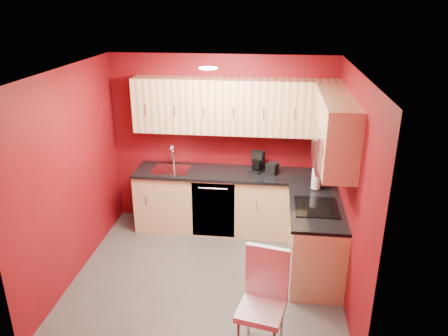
% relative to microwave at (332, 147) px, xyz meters
% --- Properties ---
extents(floor, '(3.20, 3.20, 0.00)m').
position_rel_microwave_xyz_m(floor, '(-1.39, -0.20, -1.66)').
color(floor, '#494744').
rests_on(floor, ground).
extents(ceiling, '(3.20, 3.20, 0.00)m').
position_rel_microwave_xyz_m(ceiling, '(-1.39, -0.20, 0.84)').
color(ceiling, white).
rests_on(ceiling, wall_back).
extents(wall_back, '(3.20, 0.00, 3.20)m').
position_rel_microwave_xyz_m(wall_back, '(-1.39, 1.30, -0.41)').
color(wall_back, maroon).
rests_on(wall_back, floor).
extents(wall_front, '(3.20, 0.00, 3.20)m').
position_rel_microwave_xyz_m(wall_front, '(-1.39, -1.70, -0.41)').
color(wall_front, maroon).
rests_on(wall_front, floor).
extents(wall_left, '(0.00, 3.00, 3.00)m').
position_rel_microwave_xyz_m(wall_left, '(-2.99, -0.20, -0.41)').
color(wall_left, maroon).
rests_on(wall_left, floor).
extents(wall_right, '(0.00, 3.00, 3.00)m').
position_rel_microwave_xyz_m(wall_right, '(0.21, -0.20, -0.41)').
color(wall_right, maroon).
rests_on(wall_right, floor).
extents(base_cabinets_back, '(2.80, 0.60, 0.87)m').
position_rel_microwave_xyz_m(base_cabinets_back, '(-1.19, 1.00, -1.22)').
color(base_cabinets_back, tan).
rests_on(base_cabinets_back, floor).
extents(base_cabinets_right, '(0.60, 1.30, 0.87)m').
position_rel_microwave_xyz_m(base_cabinets_right, '(-0.09, 0.05, -1.22)').
color(base_cabinets_right, tan).
rests_on(base_cabinets_right, floor).
extents(countertop_back, '(2.80, 0.63, 0.04)m').
position_rel_microwave_xyz_m(countertop_back, '(-1.19, 0.99, -0.77)').
color(countertop_back, black).
rests_on(countertop_back, base_cabinets_back).
extents(countertop_right, '(0.63, 1.27, 0.04)m').
position_rel_microwave_xyz_m(countertop_right, '(-0.11, 0.04, -0.77)').
color(countertop_right, black).
rests_on(countertop_right, base_cabinets_right).
extents(upper_cabinets_back, '(2.80, 0.35, 0.75)m').
position_rel_microwave_xyz_m(upper_cabinets_back, '(-1.19, 1.13, 0.17)').
color(upper_cabinets_back, '#EBC085').
rests_on(upper_cabinets_back, wall_back).
extents(upper_cabinets_right, '(0.35, 1.55, 0.75)m').
position_rel_microwave_xyz_m(upper_cabinets_right, '(0.03, 0.24, 0.23)').
color(upper_cabinets_right, '#EBC085').
rests_on(upper_cabinets_right, wall_right).
extents(microwave, '(0.42, 0.76, 0.42)m').
position_rel_microwave_xyz_m(microwave, '(0.00, 0.00, 0.00)').
color(microwave, silver).
rests_on(microwave, upper_cabinets_right).
extents(cooktop, '(0.50, 0.55, 0.01)m').
position_rel_microwave_xyz_m(cooktop, '(-0.11, 0.00, -0.74)').
color(cooktop, black).
rests_on(cooktop, countertop_right).
extents(sink, '(0.52, 0.42, 0.35)m').
position_rel_microwave_xyz_m(sink, '(-2.09, 1.00, -0.72)').
color(sink, silver).
rests_on(sink, countertop_back).
extents(dishwasher_front, '(0.60, 0.02, 0.82)m').
position_rel_microwave_xyz_m(dishwasher_front, '(-1.44, 0.71, -1.22)').
color(dishwasher_front, black).
rests_on(dishwasher_front, base_cabinets_back).
extents(downlight, '(0.20, 0.20, 0.01)m').
position_rel_microwave_xyz_m(downlight, '(-1.39, 0.10, 0.82)').
color(downlight, white).
rests_on(downlight, ceiling).
extents(coffee_maker, '(0.25, 0.28, 0.28)m').
position_rel_microwave_xyz_m(coffee_maker, '(-0.88, 1.06, -0.61)').
color(coffee_maker, black).
rests_on(coffee_maker, countertop_back).
extents(napkin_holder, '(0.19, 0.19, 0.15)m').
position_rel_microwave_xyz_m(napkin_holder, '(-0.65, 1.00, -0.67)').
color(napkin_holder, black).
rests_on(napkin_holder, countertop_back).
extents(paper_towel, '(0.20, 0.20, 0.27)m').
position_rel_microwave_xyz_m(paper_towel, '(-0.09, 0.55, -0.61)').
color(paper_towel, silver).
rests_on(paper_towel, countertop_right).
extents(dining_chair, '(0.50, 0.52, 1.04)m').
position_rel_microwave_xyz_m(dining_chair, '(-0.69, -1.34, -1.14)').
color(dining_chair, white).
rests_on(dining_chair, floor).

